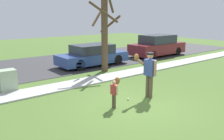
# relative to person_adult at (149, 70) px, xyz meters

# --- Properties ---
(ground_plane) EXTENTS (48.00, 48.00, 0.00)m
(ground_plane) POSITION_rel_person_adult_xyz_m (-0.86, 3.23, -1.10)
(ground_plane) COLOR #4C6B2D
(sidewalk_strip) EXTENTS (36.00, 1.20, 0.06)m
(sidewalk_strip) POSITION_rel_person_adult_xyz_m (-0.86, 3.33, -1.07)
(sidewalk_strip) COLOR #B2B2AD
(sidewalk_strip) RESTS_ON ground
(road_surface) EXTENTS (36.00, 6.80, 0.02)m
(road_surface) POSITION_rel_person_adult_xyz_m (-0.86, 8.33, -1.09)
(road_surface) COLOR #38383A
(road_surface) RESTS_ON ground
(person_adult) EXTENTS (0.70, 0.64, 1.76)m
(person_adult) POSITION_rel_person_adult_xyz_m (0.00, 0.00, 0.00)
(person_adult) COLOR brown
(person_adult) RESTS_ON ground
(person_child) EXTENTS (0.44, 0.39, 1.03)m
(person_child) POSITION_rel_person_adult_xyz_m (-1.62, 0.03, -0.43)
(person_child) COLOR brown
(person_child) RESTS_ON ground
(baseball) EXTENTS (0.07, 0.07, 0.07)m
(baseball) POSITION_rel_person_adult_xyz_m (-0.80, 0.26, -1.06)
(baseball) COLOR white
(baseball) RESTS_ON ground
(utility_cabinet) EXTENTS (0.67, 0.55, 0.92)m
(utility_cabinet) POSITION_rel_person_adult_xyz_m (-4.00, 4.19, -0.64)
(utility_cabinet) COLOR #9EB293
(utility_cabinet) RESTS_ON ground
(street_tree_near) EXTENTS (1.84, 1.88, 4.05)m
(street_tree_near) POSITION_rel_person_adult_xyz_m (1.37, 4.60, 1.09)
(street_tree_near) COLOR brown
(street_tree_near) RESTS_ON ground
(parked_wagon_blue) EXTENTS (4.50, 1.80, 1.33)m
(parked_wagon_blue) POSITION_rel_person_adult_xyz_m (1.69, 6.34, -0.43)
(parked_wagon_blue) COLOR #2D478C
(parked_wagon_blue) RESTS_ON road_surface
(parked_suv_maroon) EXTENTS (4.70, 1.90, 1.63)m
(parked_suv_maroon) POSITION_rel_person_adult_xyz_m (7.77, 6.25, -0.30)
(parked_suv_maroon) COLOR maroon
(parked_suv_maroon) RESTS_ON road_surface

